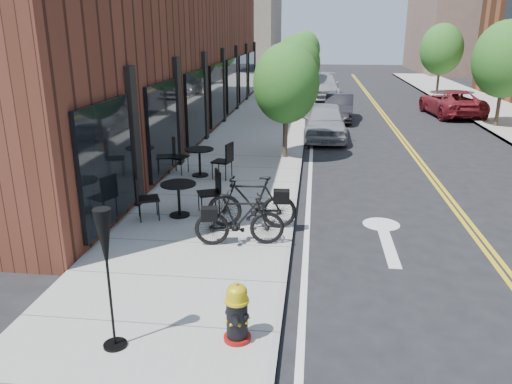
{
  "coord_description": "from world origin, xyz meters",
  "views": [
    {
      "loc": [
        0.38,
        -7.73,
        4.28
      ],
      "look_at": [
        -0.81,
        2.29,
        1.0
      ],
      "focal_mm": 35.0,
      "sensor_mm": 36.0,
      "label": 1
    }
  ],
  "objects_px": {
    "bicycle_right": "(240,219)",
    "parked_car_c": "(322,86)",
    "parked_car_b": "(339,108)",
    "bicycle_left": "(252,202)",
    "bistro_set_b": "(179,195)",
    "fire_hydrant": "(237,313)",
    "bistro_set_c": "(200,158)",
    "parked_car_a": "(325,121)",
    "parked_car_far": "(451,103)",
    "patio_umbrella": "(106,250)"
  },
  "relations": [
    {
      "from": "bicycle_right",
      "to": "parked_car_c",
      "type": "relative_size",
      "value": 0.34
    },
    {
      "from": "parked_car_b",
      "to": "bicycle_left",
      "type": "bearing_deg",
      "value": -95.22
    },
    {
      "from": "bicycle_left",
      "to": "parked_car_b",
      "type": "distance_m",
      "value": 14.99
    },
    {
      "from": "bistro_set_b",
      "to": "fire_hydrant",
      "type": "bearing_deg",
      "value": -89.37
    },
    {
      "from": "fire_hydrant",
      "to": "bistro_set_c",
      "type": "xyz_separation_m",
      "value": [
        -2.38,
        8.11,
        0.12
      ]
    },
    {
      "from": "bistro_set_b",
      "to": "parked_car_c",
      "type": "xyz_separation_m",
      "value": [
        3.5,
        22.95,
        0.13
      ]
    },
    {
      "from": "fire_hydrant",
      "to": "bicycle_right",
      "type": "bearing_deg",
      "value": 121.41
    },
    {
      "from": "bistro_set_b",
      "to": "parked_car_a",
      "type": "relative_size",
      "value": 0.46
    },
    {
      "from": "bicycle_right",
      "to": "parked_car_b",
      "type": "relative_size",
      "value": 0.47
    },
    {
      "from": "fire_hydrant",
      "to": "parked_car_far",
      "type": "distance_m",
      "value": 22.61
    },
    {
      "from": "bistro_set_b",
      "to": "patio_umbrella",
      "type": "height_order",
      "value": "patio_umbrella"
    },
    {
      "from": "parked_car_b",
      "to": "parked_car_far",
      "type": "height_order",
      "value": "parked_car_far"
    },
    {
      "from": "bicycle_right",
      "to": "parked_car_b",
      "type": "xyz_separation_m",
      "value": [
        2.6,
        15.74,
        -0.03
      ]
    },
    {
      "from": "bistro_set_b",
      "to": "parked_car_c",
      "type": "height_order",
      "value": "parked_car_c"
    },
    {
      "from": "bicycle_left",
      "to": "parked_car_a",
      "type": "xyz_separation_m",
      "value": [
        1.72,
        10.28,
        0.02
      ]
    },
    {
      "from": "bicycle_left",
      "to": "bistro_set_c",
      "type": "bearing_deg",
      "value": -156.14
    },
    {
      "from": "patio_umbrella",
      "to": "parked_car_c",
      "type": "distance_m",
      "value": 28.21
    },
    {
      "from": "bicycle_right",
      "to": "bistro_set_c",
      "type": "distance_m",
      "value": 5.23
    },
    {
      "from": "parked_car_far",
      "to": "bistro_set_c",
      "type": "bearing_deg",
      "value": 45.24
    },
    {
      "from": "bicycle_right",
      "to": "bistro_set_b",
      "type": "distance_m",
      "value": 2.22
    },
    {
      "from": "fire_hydrant",
      "to": "parked_car_a",
      "type": "height_order",
      "value": "parked_car_a"
    },
    {
      "from": "parked_car_b",
      "to": "parked_car_c",
      "type": "relative_size",
      "value": 0.73
    },
    {
      "from": "bistro_set_c",
      "to": "bicycle_left",
      "type": "bearing_deg",
      "value": -47.54
    },
    {
      "from": "parked_car_c",
      "to": "parked_car_b",
      "type": "bearing_deg",
      "value": -84.66
    },
    {
      "from": "fire_hydrant",
      "to": "parked_car_a",
      "type": "xyz_separation_m",
      "value": [
        1.39,
        14.49,
        0.18
      ]
    },
    {
      "from": "bistro_set_b",
      "to": "bistro_set_c",
      "type": "xyz_separation_m",
      "value": [
        -0.28,
        3.38,
        0.02
      ]
    },
    {
      "from": "bistro_set_b",
      "to": "parked_car_b",
      "type": "xyz_separation_m",
      "value": [
        4.25,
        14.27,
        -0.0
      ]
    },
    {
      "from": "bicycle_right",
      "to": "parked_car_a",
      "type": "bearing_deg",
      "value": -18.88
    },
    {
      "from": "bicycle_right",
      "to": "parked_car_c",
      "type": "xyz_separation_m",
      "value": [
        1.85,
        24.43,
        0.1
      ]
    },
    {
      "from": "parked_car_far",
      "to": "parked_car_c",
      "type": "bearing_deg",
      "value": -50.94
    },
    {
      "from": "fire_hydrant",
      "to": "bistro_set_b",
      "type": "relative_size",
      "value": 0.46
    },
    {
      "from": "bistro_set_b",
      "to": "parked_car_far",
      "type": "height_order",
      "value": "parked_car_far"
    },
    {
      "from": "parked_car_b",
      "to": "parked_car_far",
      "type": "xyz_separation_m",
      "value": [
        5.85,
        2.16,
        0.04
      ]
    },
    {
      "from": "bicycle_left",
      "to": "parked_car_b",
      "type": "height_order",
      "value": "bicycle_left"
    },
    {
      "from": "parked_car_a",
      "to": "parked_car_c",
      "type": "relative_size",
      "value": 0.81
    },
    {
      "from": "bicycle_left",
      "to": "patio_umbrella",
      "type": "distance_m",
      "value": 4.82
    },
    {
      "from": "parked_car_b",
      "to": "parked_car_c",
      "type": "bearing_deg",
      "value": 99.21
    },
    {
      "from": "bicycle_right",
      "to": "bicycle_left",
      "type": "bearing_deg",
      "value": -17.0
    },
    {
      "from": "parked_car_far",
      "to": "fire_hydrant",
      "type": "bearing_deg",
      "value": 63.04
    },
    {
      "from": "bistro_set_b",
      "to": "parked_car_b",
      "type": "relative_size",
      "value": 0.5
    },
    {
      "from": "bistro_set_c",
      "to": "parked_car_a",
      "type": "height_order",
      "value": "parked_car_a"
    },
    {
      "from": "parked_car_c",
      "to": "parked_car_a",
      "type": "bearing_deg",
      "value": -89.6
    },
    {
      "from": "bicycle_left",
      "to": "bicycle_right",
      "type": "distance_m",
      "value": 0.97
    },
    {
      "from": "parked_car_b",
      "to": "parked_car_far",
      "type": "bearing_deg",
      "value": 24.53
    },
    {
      "from": "bistro_set_c",
      "to": "parked_car_c",
      "type": "height_order",
      "value": "parked_car_c"
    },
    {
      "from": "fire_hydrant",
      "to": "bistro_set_b",
      "type": "height_order",
      "value": "bistro_set_b"
    },
    {
      "from": "fire_hydrant",
      "to": "parked_car_c",
      "type": "xyz_separation_m",
      "value": [
        1.39,
        27.68,
        0.22
      ]
    },
    {
      "from": "bicycle_right",
      "to": "parked_car_far",
      "type": "distance_m",
      "value": 19.79
    },
    {
      "from": "parked_car_far",
      "to": "bicycle_left",
      "type": "bearing_deg",
      "value": 57.59
    },
    {
      "from": "fire_hydrant",
      "to": "bicycle_left",
      "type": "xyz_separation_m",
      "value": [
        -0.33,
        4.21,
        0.16
      ]
    }
  ]
}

